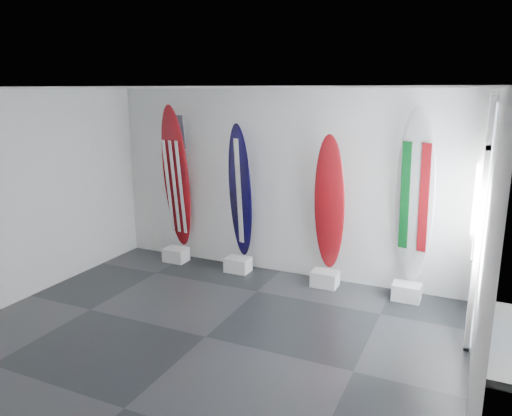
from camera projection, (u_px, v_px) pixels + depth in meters
The scene contains 16 objects.
floor at pixel (206, 337), 6.08m from camera, with size 6.00×6.00×0.00m, color black.
ceiling at pixel (199, 88), 5.37m from camera, with size 6.00×6.00×0.00m, color white.
wall_back at pixel (282, 184), 7.94m from camera, with size 6.00×6.00×0.00m, color silver.
wall_front at pixel (24, 302), 3.52m from camera, with size 6.00×6.00×0.00m, color silver.
wall_left at pixel (19, 197), 6.94m from camera, with size 5.00×5.00×0.00m, color silver.
wall_right at pixel (484, 255), 4.51m from camera, with size 5.00×5.00×0.00m, color silver.
display_block_usa at pixel (176, 255), 8.74m from camera, with size 0.40×0.30×0.24m, color silver.
surfboard_usa at pixel (176, 178), 8.50m from camera, with size 0.57×0.08×2.52m, color maroon.
display_block_navy at pixel (238, 265), 8.24m from camera, with size 0.40×0.30×0.24m, color silver.
surfboard_navy at pixel (240, 192), 8.04m from camera, with size 0.50×0.08×2.23m, color black.
display_block_swiss at pixel (325, 279), 7.63m from camera, with size 0.40×0.30×0.24m, color silver.
surfboard_swiss at pixel (329, 204), 7.44m from camera, with size 0.48×0.08×2.13m, color maroon.
display_block_italy at pixel (407, 292), 7.13m from camera, with size 0.40×0.30×0.24m, color silver.
surfboard_italy at pixel (415, 197), 6.89m from camera, with size 0.58×0.08×2.55m, color silver.
wall_outlet at pixel (159, 234), 9.18m from camera, with size 0.09×0.02×0.13m, color silver.
glass_door at pixel (481, 222), 5.91m from camera, with size 0.12×1.16×2.85m, color white, non-canonical shape.
Camera 1 is at (2.87, -4.77, 2.98)m, focal length 34.46 mm.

